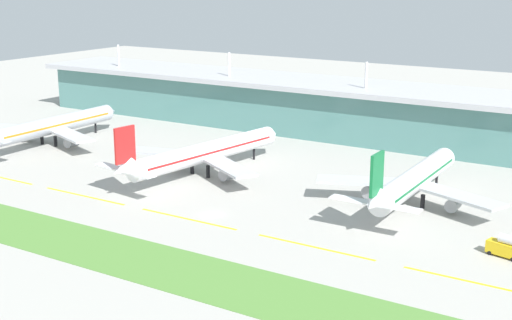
{
  "coord_description": "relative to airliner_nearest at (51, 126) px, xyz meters",
  "views": [
    {
      "loc": [
        96.01,
        -133.17,
        56.76
      ],
      "look_at": [
        -4.44,
        27.41,
        7.0
      ],
      "focal_mm": 50.11,
      "sensor_mm": 36.0,
      "label": 1
    }
  ],
  "objects": [
    {
      "name": "taxiway_stripe_mid_west",
      "position": [
        51.7,
        -36.4,
        -6.43
      ],
      "size": [
        28.0,
        0.7,
        0.04
      ],
      "primitive_type": "cube",
      "color": "yellow",
      "rests_on": "ground"
    },
    {
      "name": "fuel_truck",
      "position": [
        155.42,
        -20.44,
        -4.19
      ],
      "size": [
        7.61,
        4.21,
        4.95
      ],
      "color": "gold",
      "rests_on": "ground"
    },
    {
      "name": "airliner_near_middle",
      "position": [
        66.08,
        -2.99,
        0.0
      ],
      "size": [
        48.33,
        66.63,
        18.9
      ],
      "color": "white",
      "rests_on": "ground"
    },
    {
      "name": "taxiway_stripe_east",
      "position": [
        153.7,
        -36.4,
        -6.43
      ],
      "size": [
        28.0,
        0.7,
        0.04
      ],
      "primitive_type": "cube",
      "color": "yellow",
      "rests_on": "ground"
    },
    {
      "name": "taxiway_stripe_mid_east",
      "position": [
        119.7,
        -36.4,
        -6.43
      ],
      "size": [
        28.0,
        0.7,
        0.04
      ],
      "primitive_type": "cube",
      "color": "yellow",
      "rests_on": "ground"
    },
    {
      "name": "taxiway_stripe_centre",
      "position": [
        85.7,
        -36.4,
        -6.43
      ],
      "size": [
        28.0,
        0.7,
        0.04
      ],
      "primitive_type": "cube",
      "color": "yellow",
      "rests_on": "ground"
    },
    {
      "name": "airliner_nearest",
      "position": [
        0.0,
        0.0,
        0.0
      ],
      "size": [
        48.79,
        63.01,
        18.9
      ],
      "color": "#ADB2BC",
      "rests_on": "ground"
    },
    {
      "name": "terminal_building",
      "position": [
        88.7,
        65.43,
        3.12
      ],
      "size": [
        288.0,
        34.0,
        27.73
      ],
      "color": "slate",
      "rests_on": "ground"
    },
    {
      "name": "grass_verge",
      "position": [
        88.7,
        -61.58,
        -6.4
      ],
      "size": [
        300.0,
        18.0,
        0.1
      ],
      "primitive_type": "cube",
      "color": "#518438",
      "rests_on": "ground"
    },
    {
      "name": "ground_plane",
      "position": [
        88.7,
        -30.83,
        -6.45
      ],
      "size": [
        600.0,
        600.0,
        0.0
      ],
      "primitive_type": "plane",
      "color": "#A8A59E"
    },
    {
      "name": "airliner_far_middle",
      "position": [
        127.21,
        2.19,
        -0.0
      ],
      "size": [
        48.8,
        59.33,
        18.9
      ],
      "color": "silver",
      "rests_on": "ground"
    }
  ]
}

